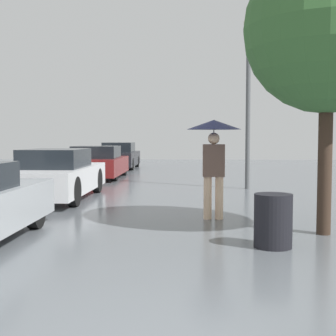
{
  "coord_description": "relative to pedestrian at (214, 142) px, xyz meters",
  "views": [
    {
      "loc": [
        0.04,
        -2.94,
        1.54
      ],
      "look_at": [
        -0.31,
        5.86,
        0.97
      ],
      "focal_mm": 50.0,
      "sensor_mm": 36.0,
      "label": 1
    }
  ],
  "objects": [
    {
      "name": "parked_car_farthest",
      "position": [
        -3.85,
        14.39,
        -0.86
      ],
      "size": [
        1.67,
        4.11,
        1.3
      ],
      "color": "black",
      "rests_on": "ground_plane"
    },
    {
      "name": "tree",
      "position": [
        1.68,
        -1.32,
        1.75
      ],
      "size": [
        2.62,
        2.62,
        4.54
      ],
      "color": "#38281E",
      "rests_on": "ground_plane"
    },
    {
      "name": "parked_car_second",
      "position": [
        -3.74,
        2.79,
        -0.86
      ],
      "size": [
        1.64,
        4.38,
        1.26
      ],
      "color": "silver",
      "rests_on": "ground_plane"
    },
    {
      "name": "pedestrian",
      "position": [
        0.0,
        0.0,
        0.0
      ],
      "size": [
        1.02,
        1.02,
        1.87
      ],
      "color": "beige",
      "rests_on": "ground_plane"
    },
    {
      "name": "street_lamp",
      "position": [
        1.33,
        5.29,
        1.6
      ],
      "size": [
        0.32,
        0.32,
        5.08
      ],
      "color": "#515456",
      "rests_on": "ground_plane"
    },
    {
      "name": "trash_bin",
      "position": [
        0.71,
        -2.26,
        -1.09
      ],
      "size": [
        0.53,
        0.53,
        0.76
      ],
      "color": "black",
      "rests_on": "ground_plane"
    },
    {
      "name": "parked_car_third",
      "position": [
        -3.89,
        8.83,
        -0.89
      ],
      "size": [
        1.87,
        4.01,
        1.23
      ],
      "color": "maroon",
      "rests_on": "ground_plane"
    }
  ]
}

